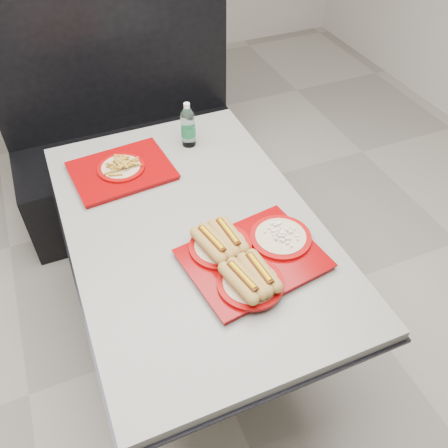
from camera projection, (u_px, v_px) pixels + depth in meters
name	position (u px, v px, depth m)	size (l,w,h in m)	color
ground	(199.00, 334.00, 2.30)	(6.00, 6.00, 0.00)	#9E988E
diner_table	(194.00, 253.00, 1.89)	(0.92, 1.42, 0.75)	black
booth_bench	(131.00, 145.00, 2.74)	(1.30, 0.57, 1.35)	black
tray_near	(248.00, 256.00, 1.61)	(0.50, 0.42, 0.10)	#7D0305
tray_far	(121.00, 169.00, 1.97)	(0.43, 0.35, 0.08)	#7D0305
water_bottle	(188.00, 127.00, 2.08)	(0.07, 0.07, 0.21)	silver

